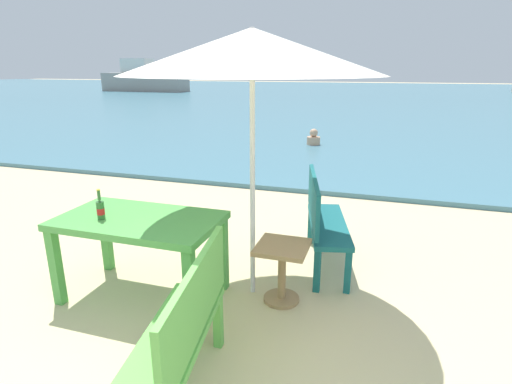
{
  "coord_description": "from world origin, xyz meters",
  "views": [
    {
      "loc": [
        0.79,
        -1.35,
        2.0
      ],
      "look_at": [
        -0.59,
        3.0,
        0.6
      ],
      "focal_mm": 28.5,
      "sensor_mm": 36.0,
      "label": 1
    }
  ],
  "objects_px": {
    "picnic_table_green": "(140,229)",
    "patio_umbrella": "(252,52)",
    "boat_tanker": "(144,80)",
    "bench_teal_center": "(322,216)",
    "bench_green_right": "(183,327)",
    "beer_bottle_amber": "(100,209)",
    "swimmer_person": "(314,138)",
    "side_table_wood": "(282,265)"
  },
  "relations": [
    {
      "from": "bench_green_right",
      "to": "side_table_wood",
      "type": "bearing_deg",
      "value": 77.93
    },
    {
      "from": "patio_umbrella",
      "to": "swimmer_person",
      "type": "relative_size",
      "value": 5.61
    },
    {
      "from": "boat_tanker",
      "to": "swimmer_person",
      "type": "bearing_deg",
      "value": -48.72
    },
    {
      "from": "patio_umbrella",
      "to": "bench_teal_center",
      "type": "bearing_deg",
      "value": 55.3
    },
    {
      "from": "patio_umbrella",
      "to": "side_table_wood",
      "type": "distance_m",
      "value": 1.79
    },
    {
      "from": "picnic_table_green",
      "to": "patio_umbrella",
      "type": "bearing_deg",
      "value": 21.06
    },
    {
      "from": "beer_bottle_amber",
      "to": "boat_tanker",
      "type": "relative_size",
      "value": 0.04
    },
    {
      "from": "bench_green_right",
      "to": "picnic_table_green",
      "type": "bearing_deg",
      "value": 132.83
    },
    {
      "from": "patio_umbrella",
      "to": "side_table_wood",
      "type": "height_order",
      "value": "patio_umbrella"
    },
    {
      "from": "bench_teal_center",
      "to": "picnic_table_green",
      "type": "bearing_deg",
      "value": -142.74
    },
    {
      "from": "bench_green_right",
      "to": "swimmer_person",
      "type": "height_order",
      "value": "bench_green_right"
    },
    {
      "from": "side_table_wood",
      "to": "bench_teal_center",
      "type": "xyz_separation_m",
      "value": [
        0.22,
        0.8,
        0.19
      ]
    },
    {
      "from": "picnic_table_green",
      "to": "beer_bottle_amber",
      "type": "xyz_separation_m",
      "value": [
        -0.28,
        -0.13,
        0.2
      ]
    },
    {
      "from": "side_table_wood",
      "to": "swimmer_person",
      "type": "distance_m",
      "value": 7.37
    },
    {
      "from": "picnic_table_green",
      "to": "swimmer_person",
      "type": "xyz_separation_m",
      "value": [
        0.24,
        7.59,
        -0.41
      ]
    },
    {
      "from": "patio_umbrella",
      "to": "bench_teal_center",
      "type": "xyz_separation_m",
      "value": [
        0.51,
        0.73,
        -1.58
      ]
    },
    {
      "from": "beer_bottle_amber",
      "to": "side_table_wood",
      "type": "xyz_separation_m",
      "value": [
        1.5,
        0.42,
        -0.5
      ]
    },
    {
      "from": "beer_bottle_amber",
      "to": "bench_green_right",
      "type": "relative_size",
      "value": 0.21
    },
    {
      "from": "beer_bottle_amber",
      "to": "patio_umbrella",
      "type": "distance_m",
      "value": 1.81
    },
    {
      "from": "bench_teal_center",
      "to": "bench_green_right",
      "type": "height_order",
      "value": "same"
    },
    {
      "from": "beer_bottle_amber",
      "to": "bench_teal_center",
      "type": "relative_size",
      "value": 0.21
    },
    {
      "from": "side_table_wood",
      "to": "patio_umbrella",
      "type": "bearing_deg",
      "value": 167.42
    },
    {
      "from": "beer_bottle_amber",
      "to": "bench_teal_center",
      "type": "distance_m",
      "value": 2.12
    },
    {
      "from": "picnic_table_green",
      "to": "bench_green_right",
      "type": "height_order",
      "value": "bench_green_right"
    },
    {
      "from": "picnic_table_green",
      "to": "patio_umbrella",
      "type": "distance_m",
      "value": 1.77
    },
    {
      "from": "picnic_table_green",
      "to": "patio_umbrella",
      "type": "height_order",
      "value": "patio_umbrella"
    },
    {
      "from": "beer_bottle_amber",
      "to": "bench_teal_center",
      "type": "bearing_deg",
      "value": 35.32
    },
    {
      "from": "picnic_table_green",
      "to": "patio_umbrella",
      "type": "relative_size",
      "value": 0.61
    },
    {
      "from": "patio_umbrella",
      "to": "boat_tanker",
      "type": "bearing_deg",
      "value": 123.89
    },
    {
      "from": "side_table_wood",
      "to": "bench_green_right",
      "type": "distance_m",
      "value": 1.34
    },
    {
      "from": "bench_teal_center",
      "to": "boat_tanker",
      "type": "distance_m",
      "value": 32.8
    },
    {
      "from": "picnic_table_green",
      "to": "side_table_wood",
      "type": "bearing_deg",
      "value": 13.47
    },
    {
      "from": "bench_teal_center",
      "to": "bench_green_right",
      "type": "distance_m",
      "value": 2.16
    },
    {
      "from": "beer_bottle_amber",
      "to": "patio_umbrella",
      "type": "height_order",
      "value": "patio_umbrella"
    },
    {
      "from": "beer_bottle_amber",
      "to": "swimmer_person",
      "type": "distance_m",
      "value": 7.76
    },
    {
      "from": "beer_bottle_amber",
      "to": "swimmer_person",
      "type": "bearing_deg",
      "value": 86.17
    },
    {
      "from": "picnic_table_green",
      "to": "boat_tanker",
      "type": "distance_m",
      "value": 32.91
    },
    {
      "from": "picnic_table_green",
      "to": "patio_umbrella",
      "type": "xyz_separation_m",
      "value": [
        0.92,
        0.36,
        1.47
      ]
    },
    {
      "from": "patio_umbrella",
      "to": "boat_tanker",
      "type": "distance_m",
      "value": 33.13
    },
    {
      "from": "beer_bottle_amber",
      "to": "side_table_wood",
      "type": "relative_size",
      "value": 0.49
    },
    {
      "from": "swimmer_person",
      "to": "bench_teal_center",
      "type": "bearing_deg",
      "value": -79.58
    },
    {
      "from": "picnic_table_green",
      "to": "bench_green_right",
      "type": "relative_size",
      "value": 1.13
    }
  ]
}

